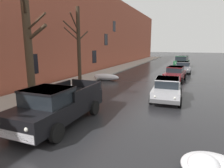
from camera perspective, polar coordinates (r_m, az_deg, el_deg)
The scene contains 13 objects.
left_sidewalk_slab at distance 20.94m, azimuth -6.76°, elevation 1.96°, with size 2.90×80.00×0.12m, color #A8A399.
brick_townhouse_facade at distance 21.77m, azimuth -11.76°, elevation 16.32°, with size 0.63×80.00×10.84m.
snow_bank_near_corner_left at distance 19.45m, azimuth -2.05°, elevation 2.07°, with size 2.76×0.91×0.66m.
snow_bank_along_left_kerb at distance 6.22m, azimuth 27.46°, elevation -21.16°, with size 1.70×1.47×0.70m.
snow_bank_mid_block_left at distance 14.16m, azimuth -12.47°, elevation -1.81°, with size 1.84×1.10×0.73m.
bare_tree_second_along_sidewalk at distance 12.06m, azimuth -23.26°, elevation 8.82°, with size 1.95×1.51×6.24m.
bare_tree_mid_block at distance 16.24m, azimuth -9.85°, elevation 10.93°, with size 1.43×3.30×6.46m.
pickup_truck_black_approaching_near_lane at distance 8.91m, azimuth -15.75°, elevation -6.00°, with size 2.25×5.19×1.76m.
sedan_silver_parked_kerbside_close at distance 12.80m, azimuth 15.94°, elevation -1.33°, with size 2.02×3.95×1.42m.
sedan_maroon_parked_kerbside_mid at distance 19.87m, azimuth 18.14°, elevation 2.97°, with size 2.05×4.03×1.42m.
sedan_grey_parked_far_down_block at distance 26.21m, azimuth 20.12°, elevation 4.78°, with size 2.13×4.15×1.42m.
suv_green_queued_behind_truck at distance 32.69m, azimuth 19.95°, elevation 6.40°, with size 2.35×4.50×1.82m.
fire_hydrant at distance 11.50m, azimuth -22.29°, elevation -5.21°, with size 0.42×0.22×0.71m.
Camera 1 is at (3.83, 0.03, 3.49)m, focal length 30.90 mm.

